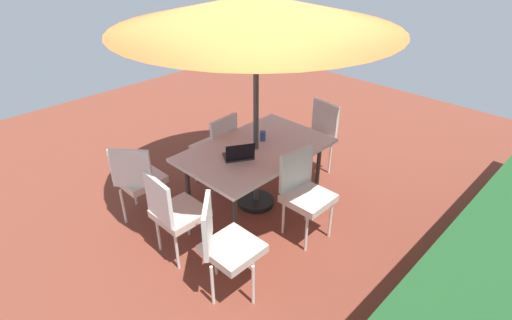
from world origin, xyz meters
TOP-DOWN VIEW (x-y plane):
  - ground_plane at (0.00, 0.00)m, footprint 10.00×10.00m
  - dining_table at (0.00, 0.00)m, footprint 1.72×1.08m
  - patio_umbrella at (0.00, 0.00)m, footprint 2.88×2.88m
  - chair_north at (0.03, 0.74)m, footprint 0.48×0.49m
  - chair_east at (1.20, 0.04)m, footprint 0.48×0.46m
  - chair_northeast at (1.16, 0.75)m, footprint 0.59×0.59m
  - chair_south at (0.00, -0.70)m, footprint 0.46×0.47m
  - chair_southeast at (1.11, -0.76)m, footprint 0.59×0.58m
  - chair_west at (-1.14, 0.02)m, footprint 0.49×0.48m
  - laptop at (0.30, 0.03)m, footprint 0.40×0.37m
  - cup at (-0.20, -0.08)m, footprint 0.07×0.07m

SIDE VIEW (x-z plane):
  - ground_plane at x=0.00m, z-range -0.02..0.00m
  - chair_north at x=0.03m, z-range 0.06..1.04m
  - chair_east at x=1.20m, z-range 0.06..1.04m
  - chair_northeast at x=1.16m, z-range 0.06..1.04m
  - chair_south at x=0.00m, z-range 0.06..1.04m
  - chair_southeast at x=1.11m, z-range 0.06..1.04m
  - chair_west at x=-1.14m, z-range 0.06..1.04m
  - dining_table at x=0.00m, z-range 0.33..1.11m
  - laptop at x=0.30m, z-range 0.72..0.93m
  - cup at x=-0.20m, z-range 0.78..0.89m
  - patio_umbrella at x=0.00m, z-range 1.05..3.48m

